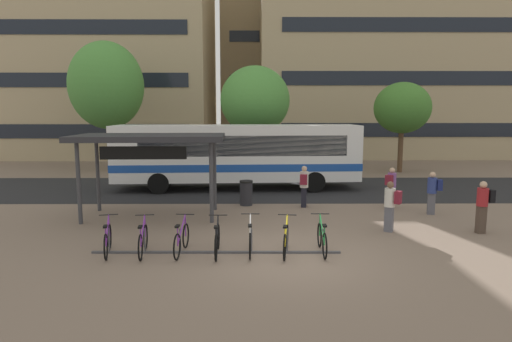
% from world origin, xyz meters
% --- Properties ---
extents(ground, '(200.00, 200.00, 0.00)m').
position_xyz_m(ground, '(0.00, 0.00, 0.00)').
color(ground, '#7A6656').
extents(bus_lane_asphalt, '(80.00, 7.20, 0.01)m').
position_xyz_m(bus_lane_asphalt, '(0.00, 10.22, 0.00)').
color(bus_lane_asphalt, '#232326').
rests_on(bus_lane_asphalt, ground).
extents(city_bus, '(12.13, 3.15, 3.20)m').
position_xyz_m(city_bus, '(-1.84, 10.21, 1.78)').
color(city_bus, white).
rests_on(city_bus, ground).
extents(bike_rack, '(6.82, 0.13, 0.70)m').
position_xyz_m(bike_rack, '(-1.99, 0.23, 0.09)').
color(bike_rack, '#47474C').
rests_on(bike_rack, ground).
extents(parked_bicycle_purple_0, '(0.58, 1.69, 0.99)m').
position_xyz_m(parked_bicycle_purple_0, '(-4.93, 0.20, 0.38)').
color(parked_bicycle_purple_0, black).
rests_on(parked_bicycle_purple_0, ground).
extents(parked_bicycle_purple_1, '(0.52, 1.72, 0.99)m').
position_xyz_m(parked_bicycle_purple_1, '(-3.96, 0.16, 0.38)').
color(parked_bicycle_purple_1, black).
rests_on(parked_bicycle_purple_1, ground).
extents(parked_bicycle_purple_2, '(0.52, 1.72, 0.99)m').
position_xyz_m(parked_bicycle_purple_2, '(-2.93, 0.22, 0.38)').
color(parked_bicycle_purple_2, black).
rests_on(parked_bicycle_purple_2, ground).
extents(parked_bicycle_black_3, '(0.52, 1.72, 0.99)m').
position_xyz_m(parked_bicycle_black_3, '(-1.95, 0.12, 0.38)').
color(parked_bicycle_black_3, black).
rests_on(parked_bicycle_black_3, ground).
extents(parked_bicycle_white_4, '(0.52, 1.72, 0.99)m').
position_xyz_m(parked_bicycle_white_4, '(-1.05, 0.26, 0.38)').
color(parked_bicycle_white_4, black).
rests_on(parked_bicycle_white_4, ground).
extents(parked_bicycle_yellow_5, '(0.52, 1.71, 0.99)m').
position_xyz_m(parked_bicycle_yellow_5, '(-0.08, 0.16, 0.38)').
color(parked_bicycle_yellow_5, black).
rests_on(parked_bicycle_yellow_5, ground).
extents(parked_bicycle_green_6, '(0.52, 1.72, 0.99)m').
position_xyz_m(parked_bicycle_green_6, '(0.92, 0.26, 0.38)').
color(parked_bicycle_green_6, black).
rests_on(parked_bicycle_green_6, ground).
extents(transit_shelter, '(5.42, 2.98, 3.03)m').
position_xyz_m(transit_shelter, '(-4.71, 4.44, 2.81)').
color(transit_shelter, '#38383D').
rests_on(transit_shelter, ground).
extents(commuter_maroon_pack_0, '(0.41, 0.57, 1.69)m').
position_xyz_m(commuter_maroon_pack_0, '(1.09, 5.95, 0.97)').
color(commuter_maroon_pack_0, black).
rests_on(commuter_maroon_pack_0, ground).
extents(commuter_maroon_pack_1, '(0.60, 0.54, 1.64)m').
position_xyz_m(commuter_maroon_pack_1, '(3.45, 2.34, 0.95)').
color(commuter_maroon_pack_1, '#565660').
rests_on(commuter_maroon_pack_1, ground).
extents(commuter_navy_pack_2, '(0.58, 0.43, 1.62)m').
position_xyz_m(commuter_navy_pack_2, '(5.80, 4.70, 0.93)').
color(commuter_navy_pack_2, '#565660').
rests_on(commuter_navy_pack_2, ground).
extents(commuter_maroon_pack_3, '(0.58, 0.59, 1.64)m').
position_xyz_m(commuter_maroon_pack_3, '(4.59, 5.84, 0.94)').
color(commuter_maroon_pack_3, '#47382D').
rests_on(commuter_maroon_pack_3, ground).
extents(commuter_black_pack_4, '(0.55, 0.38, 1.68)m').
position_xyz_m(commuter_black_pack_4, '(6.32, 2.15, 0.97)').
color(commuter_black_pack_4, '#47382D').
rests_on(commuter_black_pack_4, ground).
extents(trash_bin, '(0.55, 0.55, 1.03)m').
position_xyz_m(trash_bin, '(-1.26, 6.38, 0.52)').
color(trash_bin, '#232328').
rests_on(trash_bin, ground).
extents(street_tree_0, '(3.53, 3.53, 5.72)m').
position_xyz_m(street_tree_0, '(8.50, 16.25, 4.09)').
color(street_tree_0, brown).
rests_on(street_tree_0, ground).
extents(street_tree_1, '(4.76, 4.76, 8.37)m').
position_xyz_m(street_tree_1, '(-10.49, 17.27, 5.55)').
color(street_tree_1, brown).
rests_on(street_tree_1, ground).
extents(street_tree_2, '(4.24, 4.24, 6.64)m').
position_xyz_m(street_tree_2, '(-0.85, 15.49, 4.55)').
color(street_tree_2, brown).
rests_on(street_tree_2, ground).
extents(building_left_wing, '(18.69, 11.53, 19.62)m').
position_xyz_m(building_left_wing, '(-14.14, 28.19, 9.81)').
color(building_left_wing, tan).
rests_on(building_left_wing, ground).
extents(building_right_wing, '(26.01, 11.71, 20.22)m').
position_xyz_m(building_right_wing, '(12.72, 28.85, 10.11)').
color(building_right_wing, tan).
rests_on(building_right_wing, ground).
extents(building_centre_block, '(16.11, 13.37, 17.63)m').
position_xyz_m(building_centre_block, '(3.74, 40.38, 8.82)').
color(building_centre_block, tan).
rests_on(building_centre_block, ground).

